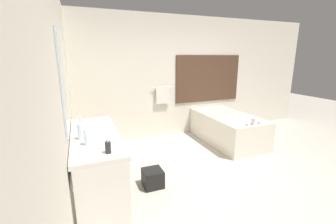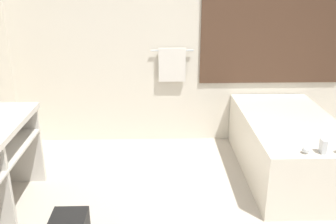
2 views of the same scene
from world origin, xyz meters
The scene contains 10 objects.
ground_plane centered at (0.00, 0.00, 0.00)m, with size 16.00×16.00×0.00m, color beige.
wall_back_with_blinds centered at (0.03, 2.23, 1.35)m, with size 7.40×0.13×2.70m.
wall_left_with_mirror centered at (-2.23, 0.01, 1.35)m, with size 0.08×7.40×2.70m.
vanity_counter centered at (-1.89, 0.41, 0.62)m, with size 0.59×1.69×0.84m.
sink_faucet centered at (-2.05, 0.64, 0.93)m, with size 0.09×0.04×0.18m.
bathtub centered at (0.88, 1.33, 0.33)m, with size 0.91×1.72×0.72m.
water_bottle_1 centered at (-2.00, 0.02, 0.94)m, with size 0.07×0.07×0.21m.
water_bottle_2 centered at (-2.06, 0.24, 0.94)m, with size 0.07×0.07×0.21m.
soap_dispenser centered at (-1.81, -0.29, 0.91)m, with size 0.06×0.06×0.15m.
waste_bin centered at (-1.17, 0.24, 0.13)m, with size 0.27×0.27×0.25m.
Camera 1 is at (-2.03, -2.53, 1.82)m, focal length 24.00 mm.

